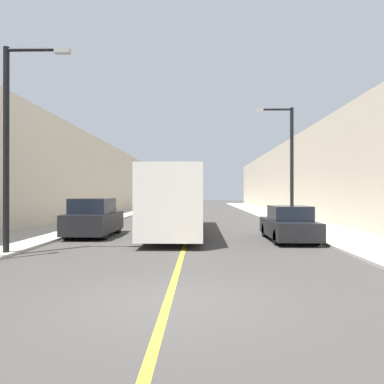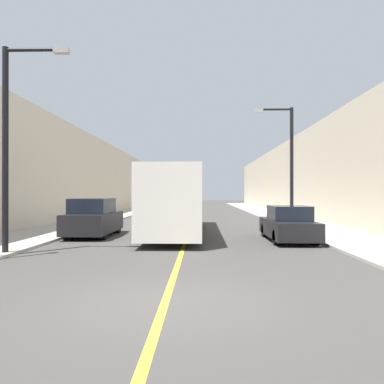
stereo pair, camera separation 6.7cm
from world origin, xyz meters
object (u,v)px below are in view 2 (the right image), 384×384
object	(u,v)px
car_right_near	(288,225)
street_lamp_left	(11,135)
bus	(178,200)
street_lamp_right	(288,159)
parked_suv_left	(94,219)

from	to	relation	value
car_right_near	street_lamp_left	xyz separation A→B (m)	(-10.11, -4.02, 3.32)
bus	street_lamp_right	bearing A→B (deg)	18.99
bus	street_lamp_left	xyz separation A→B (m)	(-5.12, -7.12, 2.29)
parked_suv_left	bus	bearing A→B (deg)	22.51
car_right_near	street_lamp_right	world-z (taller)	street_lamp_right
car_right_near	street_lamp_right	size ratio (longest dim) A/B	0.65
car_right_near	street_lamp_left	size ratio (longest dim) A/B	0.66
street_lamp_left	street_lamp_right	xyz separation A→B (m)	(11.32, 9.25, 0.02)
parked_suv_left	street_lamp_left	bearing A→B (deg)	-102.10
bus	car_right_near	xyz separation A→B (m)	(4.99, -3.10, -1.02)
bus	parked_suv_left	distance (m)	4.36
parked_suv_left	car_right_near	distance (m)	9.05
bus	street_lamp_left	size ratio (longest dim) A/B	1.81
bus	parked_suv_left	xyz separation A→B (m)	(-3.94, -1.63, -0.87)
parked_suv_left	street_lamp_right	world-z (taller)	street_lamp_right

